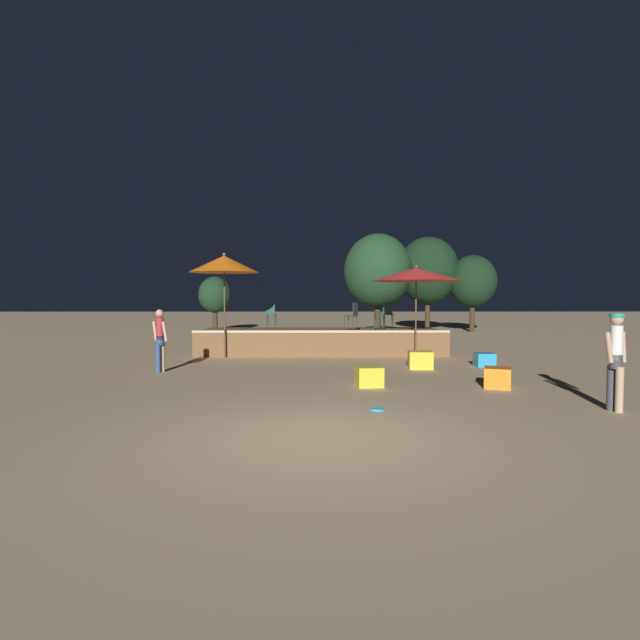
% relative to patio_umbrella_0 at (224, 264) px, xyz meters
% --- Properties ---
extents(ground_plane, '(120.00, 120.00, 0.00)m').
position_rel_patio_umbrella_0_xyz_m(ground_plane, '(3.03, -9.15, -3.01)').
color(ground_plane, tan).
extents(wooden_deck, '(8.42, 2.95, 0.87)m').
position_rel_patio_umbrella_0_xyz_m(wooden_deck, '(3.11, 1.63, -2.61)').
color(wooden_deck, brown).
rests_on(wooden_deck, ground).
extents(patio_umbrella_0, '(2.23, 2.23, 3.37)m').
position_rel_patio_umbrella_0_xyz_m(patio_umbrella_0, '(0.00, 0.00, 0.00)').
color(patio_umbrella_0, brown).
rests_on(patio_umbrella_0, ground).
extents(patio_umbrella_1, '(2.84, 2.84, 2.96)m').
position_rel_patio_umbrella_0_xyz_m(patio_umbrella_1, '(6.12, -0.23, -0.34)').
color(patio_umbrella_1, brown).
rests_on(patio_umbrella_1, ground).
extents(cube_seat_0, '(0.69, 0.69, 0.44)m').
position_rel_patio_umbrella_0_xyz_m(cube_seat_0, '(6.85, -5.40, -2.79)').
color(cube_seat_0, orange).
rests_on(cube_seat_0, ground).
extents(cube_seat_1, '(0.69, 0.69, 0.48)m').
position_rel_patio_umbrella_0_xyz_m(cube_seat_1, '(5.80, -2.46, -2.77)').
color(cube_seat_1, yellow).
rests_on(cube_seat_1, ground).
extents(cube_seat_2, '(0.62, 0.62, 0.44)m').
position_rel_patio_umbrella_0_xyz_m(cube_seat_2, '(4.10, -5.18, -2.79)').
color(cube_seat_2, yellow).
rests_on(cube_seat_2, ground).
extents(cube_seat_3, '(0.51, 0.51, 0.38)m').
position_rel_patio_umbrella_0_xyz_m(cube_seat_3, '(7.69, -2.08, -2.82)').
color(cube_seat_3, '#2D9EDB').
rests_on(cube_seat_3, ground).
extents(person_0, '(0.49, 0.28, 1.69)m').
position_rel_patio_umbrella_0_xyz_m(person_0, '(8.06, -7.62, -2.07)').
color(person_0, tan).
rests_on(person_0, ground).
extents(person_1, '(0.48, 0.28, 1.64)m').
position_rel_patio_umbrella_0_xyz_m(person_1, '(-1.12, -3.09, -2.14)').
color(person_1, tan).
rests_on(person_1, ground).
extents(bistro_chair_0, '(0.43, 0.43, 0.90)m').
position_rel_patio_umbrella_0_xyz_m(bistro_chair_0, '(5.55, 2.01, -1.59)').
color(bistro_chair_0, '#1E4C47').
rests_on(bistro_chair_0, wooden_deck).
extents(bistro_chair_1, '(0.46, 0.46, 0.90)m').
position_rel_patio_umbrella_0_xyz_m(bistro_chair_1, '(4.20, 0.79, -1.59)').
color(bistro_chair_1, '#2D3338').
rests_on(bistro_chair_1, wooden_deck).
extents(bistro_chair_2, '(0.40, 0.40, 0.90)m').
position_rel_patio_umbrella_0_xyz_m(bistro_chair_2, '(1.27, 2.27, -1.59)').
color(bistro_chair_2, '#1E4C47').
rests_on(bistro_chair_2, wooden_deck).
extents(bistro_chair_3, '(0.43, 0.42, 0.90)m').
position_rel_patio_umbrella_0_xyz_m(bistro_chair_3, '(5.23, 1.22, -1.59)').
color(bistro_chair_3, '#1E4C47').
rests_on(bistro_chair_3, wooden_deck).
extents(frisbee_disc, '(0.27, 0.27, 0.03)m').
position_rel_patio_umbrella_0_xyz_m(frisbee_disc, '(4.01, -7.49, -3.00)').
color(frisbee_disc, '#33B2D8').
rests_on(frisbee_disc, ground).
extents(background_tree_0, '(2.98, 2.98, 4.74)m').
position_rel_patio_umbrella_0_xyz_m(background_tree_0, '(5.67, 5.95, 0.08)').
color(background_tree_0, '#3D2B1C').
rests_on(background_tree_0, ground).
extents(background_tree_1, '(3.48, 3.48, 5.39)m').
position_rel_patio_umbrella_0_xyz_m(background_tree_1, '(9.34, 12.47, 0.46)').
color(background_tree_1, '#3D2B1C').
rests_on(background_tree_1, ground).
extents(background_tree_2, '(2.63, 2.63, 4.30)m').
position_rel_patio_umbrella_0_xyz_m(background_tree_2, '(11.69, 11.77, -0.18)').
color(background_tree_2, '#3D2B1C').
rests_on(background_tree_2, ground).
extents(background_tree_3, '(1.85, 1.85, 3.11)m').
position_rel_patio_umbrella_0_xyz_m(background_tree_3, '(-2.76, 12.15, -0.94)').
color(background_tree_3, '#3D2B1C').
rests_on(background_tree_3, ground).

